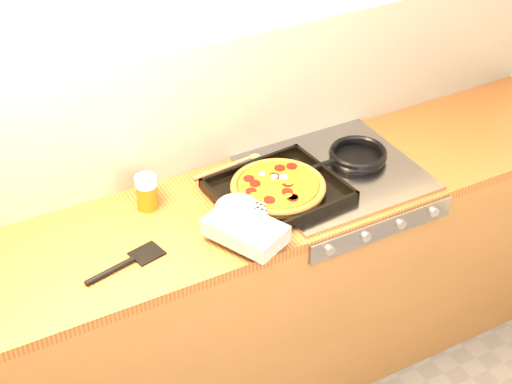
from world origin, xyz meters
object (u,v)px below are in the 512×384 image
tomato_can (146,188)px  juice_glass (147,192)px  pizza_on_tray (268,198)px  frying_pan (357,155)px

tomato_can → juice_glass: bearing=-107.3°
pizza_on_tray → juice_glass: 0.42m
tomato_can → juice_glass: (-0.02, -0.05, 0.02)m
frying_pan → juice_glass: (-0.81, 0.12, 0.03)m
pizza_on_tray → frying_pan: 0.45m
pizza_on_tray → tomato_can: (-0.35, 0.26, 0.00)m
pizza_on_tray → tomato_can: size_ratio=5.86×
juice_glass → pizza_on_tray: bearing=-29.5°
frying_pan → tomato_can: size_ratio=3.74×
frying_pan → juice_glass: bearing=171.8°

